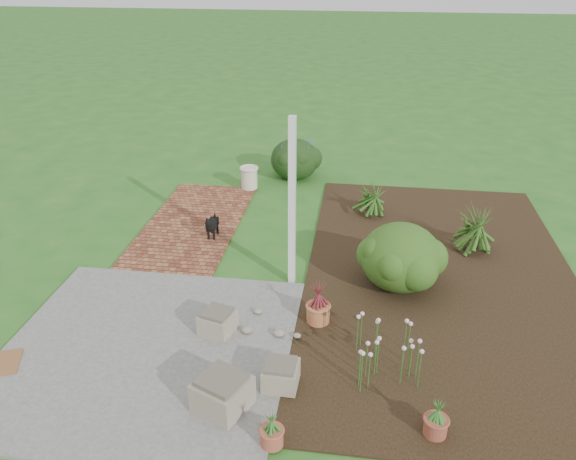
# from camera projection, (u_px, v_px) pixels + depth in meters

# --- Properties ---
(ground) EXTENTS (80.00, 80.00, 0.00)m
(ground) POSITION_uv_depth(u_px,v_px,m) (271.00, 283.00, 8.28)
(ground) COLOR #26601E
(ground) RESTS_ON ground
(concrete_patio) EXTENTS (3.50, 3.50, 0.04)m
(concrete_patio) POSITION_uv_depth(u_px,v_px,m) (147.00, 350.00, 6.88)
(concrete_patio) COLOR #605F5D
(concrete_patio) RESTS_ON ground
(brick_path) EXTENTS (1.60, 3.50, 0.04)m
(brick_path) POSITION_uv_depth(u_px,v_px,m) (194.00, 224.00, 10.03)
(brick_path) COLOR brown
(brick_path) RESTS_ON ground
(garden_bed) EXTENTS (4.00, 7.00, 0.03)m
(garden_bed) POSITION_uv_depth(u_px,v_px,m) (441.00, 278.00, 8.40)
(garden_bed) COLOR black
(garden_bed) RESTS_ON ground
(veranda_post) EXTENTS (0.10, 0.10, 2.50)m
(veranda_post) POSITION_uv_depth(u_px,v_px,m) (292.00, 205.00, 7.76)
(veranda_post) COLOR white
(veranda_post) RESTS_ON ground
(stone_trough_near) EXTENTS (0.68, 0.68, 0.34)m
(stone_trough_near) POSITION_uv_depth(u_px,v_px,m) (222.00, 394.00, 5.93)
(stone_trough_near) COLOR #796D5B
(stone_trough_near) RESTS_ON concrete_patio
(stone_trough_mid) EXTENTS (0.40, 0.40, 0.26)m
(stone_trough_mid) POSITION_uv_depth(u_px,v_px,m) (281.00, 375.00, 6.25)
(stone_trough_mid) COLOR gray
(stone_trough_mid) RESTS_ON concrete_patio
(stone_trough_far) EXTENTS (0.49, 0.49, 0.26)m
(stone_trough_far) POSITION_uv_depth(u_px,v_px,m) (218.00, 322.00, 7.13)
(stone_trough_far) COLOR gray
(stone_trough_far) RESTS_ON concrete_patio
(black_dog) EXTENTS (0.14, 0.47, 0.41)m
(black_dog) POSITION_uv_depth(u_px,v_px,m) (212.00, 224.00, 9.40)
(black_dog) COLOR black
(black_dog) RESTS_ON brick_path
(cream_ceramic_urn) EXTENTS (0.36, 0.36, 0.44)m
(cream_ceramic_urn) POSITION_uv_depth(u_px,v_px,m) (249.00, 178.00, 11.37)
(cream_ceramic_urn) COLOR beige
(cream_ceramic_urn) RESTS_ON brick_path
(evergreen_shrub) EXTENTS (1.51, 1.51, 0.98)m
(evergreen_shrub) POSITION_uv_depth(u_px,v_px,m) (401.00, 255.00, 7.97)
(evergreen_shrub) COLOR #19400C
(evergreen_shrub) RESTS_ON garden_bed
(agapanthus_clump_back) EXTENTS (1.01, 1.01, 0.86)m
(agapanthus_clump_back) POSITION_uv_depth(u_px,v_px,m) (475.00, 226.00, 8.95)
(agapanthus_clump_back) COLOR #173A0C
(agapanthus_clump_back) RESTS_ON garden_bed
(agapanthus_clump_front) EXTENTS (0.96, 0.96, 0.72)m
(agapanthus_clump_front) POSITION_uv_depth(u_px,v_px,m) (371.00, 195.00, 10.22)
(agapanthus_clump_front) COLOR #15430F
(agapanthus_clump_front) RESTS_ON garden_bed
(pink_flower_patch) EXTENTS (1.01, 1.01, 0.61)m
(pink_flower_patch) POSITION_uv_depth(u_px,v_px,m) (391.00, 350.00, 6.38)
(pink_flower_patch) COLOR #113D0F
(pink_flower_patch) RESTS_ON garden_bed
(terracotta_pot_bronze) EXTENTS (0.39, 0.39, 0.25)m
(terracotta_pot_bronze) POSITION_uv_depth(u_px,v_px,m) (318.00, 313.00, 7.34)
(terracotta_pot_bronze) COLOR #B76B3E
(terracotta_pot_bronze) RESTS_ON garden_bed
(terracotta_pot_small_left) EXTENTS (0.27, 0.27, 0.20)m
(terracotta_pot_small_left) POSITION_uv_depth(u_px,v_px,m) (435.00, 426.00, 5.64)
(terracotta_pot_small_left) COLOR brown
(terracotta_pot_small_left) RESTS_ON garden_bed
(terracotta_pot_small_right) EXTENTS (0.23, 0.23, 0.19)m
(terracotta_pot_small_right) POSITION_uv_depth(u_px,v_px,m) (272.00, 437.00, 5.52)
(terracotta_pot_small_right) COLOR #A74C38
(terracotta_pot_small_right) RESTS_ON garden_bed
(purple_flowering_bush) EXTENTS (1.19, 1.19, 0.87)m
(purple_flowering_bush) POSITION_uv_depth(u_px,v_px,m) (295.00, 158.00, 11.90)
(purple_flowering_bush) COLOR black
(purple_flowering_bush) RESTS_ON ground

